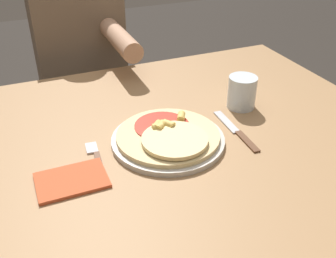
{
  "coord_description": "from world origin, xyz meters",
  "views": [
    {
      "loc": [
        -0.34,
        -0.8,
        1.33
      ],
      "look_at": [
        -0.02,
        -0.03,
        0.8
      ],
      "focal_mm": 42.0,
      "sensor_mm": 36.0,
      "label": 1
    }
  ],
  "objects_px": {
    "plate": "(168,140)",
    "drinking_glass": "(242,92)",
    "pizza": "(169,135)",
    "knife": "(236,131)",
    "dining_table": "(170,166)",
    "person_diner": "(82,68)",
    "fork": "(97,159)"
  },
  "relations": [
    {
      "from": "pizza",
      "to": "person_diner",
      "type": "xyz_separation_m",
      "value": [
        -0.06,
        0.78,
        -0.11
      ]
    },
    {
      "from": "dining_table",
      "to": "knife",
      "type": "xyz_separation_m",
      "value": [
        0.17,
        -0.05,
        0.1
      ]
    },
    {
      "from": "fork",
      "to": "plate",
      "type": "bearing_deg",
      "value": 1.52
    },
    {
      "from": "knife",
      "to": "drinking_glass",
      "type": "relative_size",
      "value": 2.32
    },
    {
      "from": "plate",
      "to": "pizza",
      "type": "bearing_deg",
      "value": -87.7
    },
    {
      "from": "dining_table",
      "to": "drinking_glass",
      "type": "bearing_deg",
      "value": 14.2
    },
    {
      "from": "fork",
      "to": "knife",
      "type": "distance_m",
      "value": 0.38
    },
    {
      "from": "dining_table",
      "to": "drinking_glass",
      "type": "xyz_separation_m",
      "value": [
        0.26,
        0.06,
        0.15
      ]
    },
    {
      "from": "person_diner",
      "to": "plate",
      "type": "bearing_deg",
      "value": -85.45
    },
    {
      "from": "plate",
      "to": "person_diner",
      "type": "height_order",
      "value": "person_diner"
    },
    {
      "from": "drinking_glass",
      "to": "knife",
      "type": "bearing_deg",
      "value": -126.47
    },
    {
      "from": "plate",
      "to": "drinking_glass",
      "type": "distance_m",
      "value": 0.29
    },
    {
      "from": "pizza",
      "to": "fork",
      "type": "xyz_separation_m",
      "value": [
        -0.19,
        0.0,
        -0.02
      ]
    },
    {
      "from": "knife",
      "to": "person_diner",
      "type": "distance_m",
      "value": 0.84
    },
    {
      "from": "person_diner",
      "to": "drinking_glass",
      "type": "bearing_deg",
      "value": -64.04
    },
    {
      "from": "pizza",
      "to": "fork",
      "type": "relative_size",
      "value": 1.49
    },
    {
      "from": "plate",
      "to": "drinking_glass",
      "type": "xyz_separation_m",
      "value": [
        0.27,
        0.09,
        0.04
      ]
    },
    {
      "from": "dining_table",
      "to": "knife",
      "type": "bearing_deg",
      "value": -16.39
    },
    {
      "from": "plate",
      "to": "fork",
      "type": "relative_size",
      "value": 1.64
    },
    {
      "from": "knife",
      "to": "drinking_glass",
      "type": "bearing_deg",
      "value": 53.53
    },
    {
      "from": "pizza",
      "to": "knife",
      "type": "distance_m",
      "value": 0.19
    },
    {
      "from": "fork",
      "to": "pizza",
      "type": "bearing_deg",
      "value": -0.26
    },
    {
      "from": "plate",
      "to": "person_diner",
      "type": "distance_m",
      "value": 0.79
    },
    {
      "from": "dining_table",
      "to": "person_diner",
      "type": "relative_size",
      "value": 1.07
    },
    {
      "from": "drinking_glass",
      "to": "person_diner",
      "type": "bearing_deg",
      "value": 115.96
    },
    {
      "from": "plate",
      "to": "drinking_glass",
      "type": "bearing_deg",
      "value": 18.71
    },
    {
      "from": "dining_table",
      "to": "plate",
      "type": "distance_m",
      "value": 0.11
    },
    {
      "from": "knife",
      "to": "fork",
      "type": "bearing_deg",
      "value": 177.32
    },
    {
      "from": "dining_table",
      "to": "knife",
      "type": "distance_m",
      "value": 0.21
    },
    {
      "from": "fork",
      "to": "dining_table",
      "type": "bearing_deg",
      "value": 9.06
    },
    {
      "from": "drinking_glass",
      "to": "fork",
      "type": "bearing_deg",
      "value": -168.06
    },
    {
      "from": "dining_table",
      "to": "pizza",
      "type": "height_order",
      "value": "pizza"
    }
  ]
}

